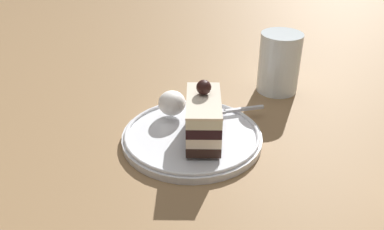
# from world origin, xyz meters

# --- Properties ---
(ground_plane) EXTENTS (2.40, 2.40, 0.00)m
(ground_plane) POSITION_xyz_m (0.00, 0.00, 0.00)
(ground_plane) COLOR olive
(dessert_plate) EXTENTS (0.22, 0.22, 0.02)m
(dessert_plate) POSITION_xyz_m (-0.02, 0.01, 0.01)
(dessert_plate) COLOR white
(dessert_plate) RESTS_ON ground_plane
(cake_slice) EXTENTS (0.05, 0.11, 0.09)m
(cake_slice) POSITION_xyz_m (-0.04, 0.02, 0.05)
(cake_slice) COLOR black
(cake_slice) RESTS_ON dessert_plate
(whipped_cream_dollop) EXTENTS (0.05, 0.05, 0.04)m
(whipped_cream_dollop) POSITION_xyz_m (0.01, -0.05, 0.04)
(whipped_cream_dollop) COLOR white
(whipped_cream_dollop) RESTS_ON dessert_plate
(fork) EXTENTS (0.11, 0.03, 0.00)m
(fork) POSITION_xyz_m (-0.08, -0.05, 0.02)
(fork) COLOR silver
(fork) RESTS_ON dessert_plate
(drink_glass_near) EXTENTS (0.08, 0.08, 0.11)m
(drink_glass_near) POSITION_xyz_m (-0.19, -0.17, 0.05)
(drink_glass_near) COLOR silver
(drink_glass_near) RESTS_ON ground_plane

